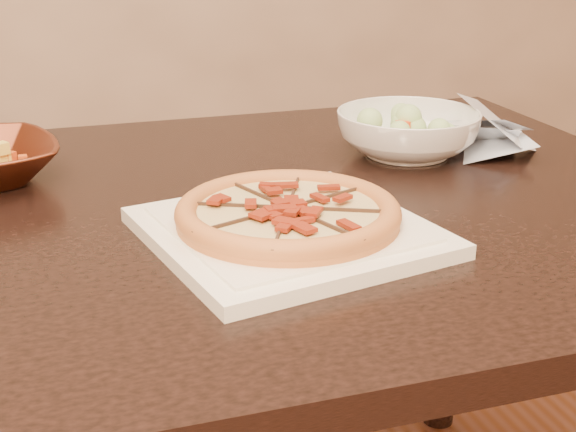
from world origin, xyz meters
name	(u,v)px	position (x,y,z in m)	size (l,w,h in m)	color
dining_table	(170,272)	(-0.15, 0.08, 0.66)	(1.51, 0.97, 0.75)	black
plate	(288,231)	(-0.03, -0.07, 0.76)	(0.37, 0.37, 0.02)	white
pizza	(288,213)	(-0.03, -0.07, 0.78)	(0.27, 0.27, 0.03)	#C6592D
salad_bowl	(408,133)	(0.27, 0.21, 0.79)	(0.23, 0.23, 0.07)	white
salad	(409,101)	(0.27, 0.21, 0.84)	(0.11, 0.11, 0.04)	#BEE888
cling_film	(485,134)	(0.41, 0.21, 0.78)	(0.14, 0.12, 0.05)	white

